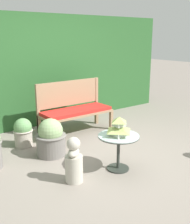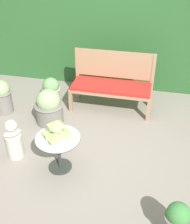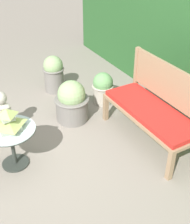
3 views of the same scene
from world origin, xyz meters
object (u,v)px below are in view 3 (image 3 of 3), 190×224
pagoda_birdhouse (8,121)px  potted_plant_table_far (72,102)px  potted_plant_table_near (54,73)px  garden_bench (151,114)px  garden_bust (3,115)px  patio_table (11,137)px  potted_plant_bench_left (103,88)px

pagoda_birdhouse → potted_plant_table_far: bearing=117.2°
potted_plant_table_far → potted_plant_table_near: potted_plant_table_near is taller
garden_bench → garden_bust: garden_bust is taller
patio_table → potted_plant_table_near: size_ratio=0.95×
garden_bench → potted_plant_table_near: potted_plant_table_near is taller
garden_bench → potted_plant_bench_left: 1.12m
garden_bust → potted_plant_table_far: (0.17, 0.92, 0.01)m
potted_plant_bench_left → potted_plant_table_far: bearing=-72.8°
garden_bench → garden_bust: 1.91m
garden_bench → patio_table: patio_table is taller
garden_bench → garden_bust: size_ratio=2.32×
potted_plant_table_near → garden_bust: bearing=-54.9°
potted_plant_table_far → potted_plant_table_near: (-0.90, 0.12, 0.03)m
garden_bench → pagoda_birdhouse: bearing=-103.7°
potted_plant_table_far → potted_plant_bench_left: size_ratio=1.21×
potted_plant_table_near → potted_plant_table_far: bearing=-7.4°
garden_bench → potted_plant_table_far: bearing=-144.8°
garden_bench → potted_plant_table_near: 1.89m
garden_bust → potted_plant_bench_left: 1.53m
garden_bench → pagoda_birdhouse: (-0.40, -1.65, 0.22)m
potted_plant_table_near → potted_plant_bench_left: bearing=35.2°
garden_bust → potted_plant_table_near: same height
garden_bench → potted_plant_bench_left: size_ratio=2.86×
garden_bench → potted_plant_table_near: (-1.81, -0.53, -0.09)m
patio_table → pagoda_birdhouse: pagoda_birdhouse is taller
pagoda_birdhouse → garden_bust: bearing=172.9°
pagoda_birdhouse → garden_bust: (-0.68, 0.09, -0.35)m
potted_plant_table_near → garden_bench: bearing=16.3°
garden_bust → potted_plant_table_near: (-0.73, 1.03, 0.04)m
garden_bench → garden_bust: (-1.09, -1.56, -0.13)m
patio_table → potted_plant_bench_left: bearing=113.5°
patio_table → pagoda_birdhouse: 0.22m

